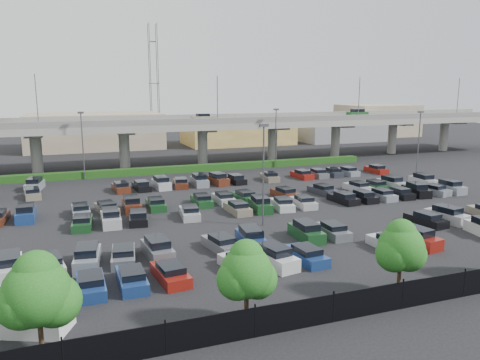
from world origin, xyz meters
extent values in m
plane|color=black|center=(0.00, 0.00, 0.00)|extent=(280.00, 280.00, 0.00)
cube|color=gray|center=(0.00, 32.00, 7.25)|extent=(150.00, 13.00, 1.10)
cube|color=#5C5C58|center=(0.00, 25.75, 8.30)|extent=(150.00, 0.50, 1.00)
cube|color=#5C5C58|center=(0.00, 38.25, 8.30)|extent=(150.00, 0.50, 1.00)
cylinder|color=gray|center=(-23.00, 32.00, 3.35)|extent=(1.80, 1.80, 6.70)
cube|color=#5C5C58|center=(-23.00, 32.00, 6.50)|extent=(2.60, 9.75, 0.50)
cylinder|color=gray|center=(-9.00, 32.00, 3.35)|extent=(1.80, 1.80, 6.70)
cube|color=#5C5C58|center=(-9.00, 32.00, 6.50)|extent=(2.60, 9.75, 0.50)
cylinder|color=gray|center=(5.00, 32.00, 3.35)|extent=(1.80, 1.80, 6.70)
cube|color=#5C5C58|center=(5.00, 32.00, 6.50)|extent=(2.60, 9.75, 0.50)
cylinder|color=gray|center=(19.00, 32.00, 3.35)|extent=(1.80, 1.80, 6.70)
cube|color=#5C5C58|center=(19.00, 32.00, 6.50)|extent=(2.60, 9.75, 0.50)
cylinder|color=gray|center=(33.00, 32.00, 3.35)|extent=(1.80, 1.80, 6.70)
cube|color=#5C5C58|center=(33.00, 32.00, 6.50)|extent=(2.60, 9.75, 0.50)
cylinder|color=gray|center=(47.00, 32.00, 3.35)|extent=(1.80, 1.80, 6.70)
cube|color=#5C5C58|center=(47.00, 32.00, 6.50)|extent=(2.60, 9.75, 0.50)
cylinder|color=gray|center=(61.00, 32.00, 3.35)|extent=(1.80, 1.80, 6.70)
cube|color=#5C5C58|center=(61.00, 32.00, 6.50)|extent=(2.60, 9.75, 0.50)
cube|color=slate|center=(6.00, 35.00, 8.21)|extent=(4.40, 1.82, 0.82)
cube|color=black|center=(6.00, 35.00, 8.84)|extent=(2.30, 1.60, 0.50)
cube|color=#194620|center=(40.00, 35.00, 8.32)|extent=(4.40, 1.82, 1.05)
cube|color=black|center=(40.00, 35.00, 9.14)|extent=(2.60, 1.60, 0.65)
cylinder|color=#4B4B50|center=(-22.00, 25.90, 11.80)|extent=(0.14, 0.14, 8.00)
cylinder|color=#4B4B50|center=(6.00, 25.90, 11.80)|extent=(0.14, 0.14, 8.00)
cylinder|color=#4B4B50|center=(34.00, 25.90, 11.80)|extent=(0.14, 0.14, 8.00)
cylinder|color=#4B4B50|center=(58.00, 25.90, 11.80)|extent=(0.14, 0.14, 8.00)
cube|color=#174213|center=(0.00, 25.00, 0.55)|extent=(66.00, 1.60, 1.10)
cube|color=black|center=(0.00, -28.00, 0.90)|extent=(70.00, 0.06, 1.80)
cylinder|color=black|center=(-19.00, -28.00, 1.00)|extent=(0.10, 0.10, 2.00)
cylinder|color=black|center=(-14.00, -28.00, 1.00)|extent=(0.10, 0.10, 2.00)
cylinder|color=black|center=(-9.00, -28.00, 1.00)|extent=(0.10, 0.10, 2.00)
cylinder|color=black|center=(-4.00, -28.00, 1.00)|extent=(0.10, 0.10, 2.00)
cylinder|color=black|center=(1.00, -28.00, 1.00)|extent=(0.10, 0.10, 2.00)
cylinder|color=black|center=(6.00, -28.00, 1.00)|extent=(0.10, 0.10, 2.00)
cylinder|color=#332316|center=(-20.00, -26.45, 1.09)|extent=(0.26, 0.26, 2.18)
sphere|color=#155115|center=(-20.00, -26.45, 3.76)|extent=(3.39, 3.39, 3.39)
sphere|color=#155115|center=(-19.21, -26.35, 3.15)|extent=(2.67, 2.67, 2.67)
sphere|color=#155115|center=(-20.67, -26.53, 3.39)|extent=(2.67, 2.67, 2.67)
sphere|color=#155115|center=(-19.96, -26.33, 4.73)|extent=(2.30, 2.30, 2.30)
cylinder|color=#332316|center=(-9.00, -26.67, 0.98)|extent=(0.26, 0.26, 1.96)
sphere|color=#155115|center=(-9.00, -26.67, 3.37)|extent=(3.04, 3.04, 3.04)
sphere|color=#155115|center=(-8.29, -26.57, 2.82)|extent=(2.39, 2.39, 2.39)
sphere|color=#155115|center=(-9.60, -26.75, 3.04)|extent=(2.39, 2.39, 2.39)
sphere|color=#155115|center=(-8.96, -26.55, 4.24)|extent=(2.06, 2.06, 2.06)
cylinder|color=#332316|center=(2.00, -26.39, 0.99)|extent=(0.26, 0.26, 1.97)
sphere|color=#155115|center=(2.00, -26.39, 3.39)|extent=(3.07, 3.07, 3.07)
sphere|color=#155115|center=(2.71, -26.29, 2.85)|extent=(2.41, 2.41, 2.41)
sphere|color=#155115|center=(1.40, -26.47, 3.07)|extent=(2.41, 2.41, 2.41)
sphere|color=#155115|center=(2.04, -26.27, 4.27)|extent=(2.08, 2.08, 2.08)
cube|color=silver|center=(-21.83, -22.39, 0.98)|extent=(7.04, 4.77, 1.96)
cube|color=black|center=(-21.83, -22.39, 1.44)|extent=(6.21, 4.44, 0.88)
cube|color=silver|center=(-21.83, -22.39, 2.07)|extent=(7.16, 4.89, 0.23)
cube|color=black|center=(-20.00, -18.50, 0.41)|extent=(2.37, 4.60, 0.82)
cube|color=black|center=(-20.00, -18.70, 1.04)|extent=(1.88, 2.49, 0.50)
cube|color=navy|center=(-17.25, -18.50, 0.41)|extent=(1.86, 4.42, 0.82)
cube|color=black|center=(-17.25, -18.70, 1.04)|extent=(1.62, 2.31, 0.50)
cube|color=navy|center=(-14.50, -18.50, 0.41)|extent=(1.85, 4.41, 0.82)
cube|color=black|center=(-14.50, -18.70, 1.04)|extent=(1.62, 2.31, 0.50)
cube|color=maroon|center=(-11.75, -18.50, 0.41)|extent=(2.29, 4.57, 0.82)
cube|color=black|center=(-11.75, -18.70, 1.04)|extent=(1.85, 2.46, 0.50)
cube|color=#AFAEB3|center=(-6.25, -18.50, 0.41)|extent=(2.71, 4.69, 0.82)
cube|color=black|center=(-6.25, -18.70, 1.04)|extent=(2.05, 2.59, 0.50)
cube|color=silver|center=(-3.50, -18.50, 0.53)|extent=(2.66, 4.68, 1.05)
cube|color=black|center=(-3.50, -18.50, 1.34)|extent=(2.09, 2.87, 0.65)
cube|color=navy|center=(-0.75, -18.50, 0.41)|extent=(2.21, 4.55, 0.82)
cube|color=black|center=(-0.75, -18.70, 1.04)|extent=(1.80, 2.44, 0.50)
cube|color=#AFAEB3|center=(7.50, -18.50, 0.41)|extent=(2.11, 4.51, 0.82)
cube|color=black|center=(7.50, -18.70, 1.04)|extent=(1.75, 2.40, 0.50)
cube|color=maroon|center=(10.25, -18.50, 0.53)|extent=(2.49, 4.63, 1.05)
cube|color=black|center=(10.25, -18.50, 1.34)|extent=(1.99, 2.82, 0.65)
cube|color=silver|center=(-22.75, -13.50, 0.53)|extent=(2.28, 4.57, 1.05)
cube|color=black|center=(-22.75, -13.50, 1.34)|extent=(1.87, 2.76, 0.65)
cube|color=#AFAEB3|center=(-20.00, -13.50, 0.41)|extent=(2.48, 4.63, 0.82)
cube|color=black|center=(-20.00, -13.70, 1.04)|extent=(1.94, 2.52, 0.50)
cube|color=gray|center=(-17.25, -13.50, 0.53)|extent=(2.38, 4.60, 1.05)
cube|color=black|center=(-17.25, -13.50, 1.34)|extent=(1.93, 2.79, 0.65)
cube|color=#5C5E64|center=(-14.50, -13.50, 0.41)|extent=(2.37, 4.60, 0.82)
cube|color=black|center=(-14.50, -13.70, 1.04)|extent=(1.88, 2.49, 0.50)
cube|color=#5C5E64|center=(-11.75, -13.50, 0.53)|extent=(2.17, 4.53, 1.05)
cube|color=black|center=(-11.75, -13.50, 1.34)|extent=(1.81, 2.72, 0.65)
cube|color=#5C5E64|center=(-6.25, -13.50, 0.41)|extent=(2.57, 4.65, 0.82)
cube|color=black|center=(-6.25, -13.70, 1.04)|extent=(1.99, 2.55, 0.50)
cube|color=navy|center=(-3.50, -13.50, 0.53)|extent=(2.22, 4.55, 1.05)
cube|color=black|center=(-3.50, -13.50, 1.34)|extent=(1.83, 2.74, 0.65)
cube|color=#194620|center=(2.00, -13.50, 0.53)|extent=(1.93, 4.45, 1.05)
cube|color=black|center=(2.00, -13.50, 1.34)|extent=(1.67, 2.64, 0.65)
cube|color=#5C5E64|center=(4.75, -13.50, 0.41)|extent=(1.92, 4.44, 0.82)
cube|color=black|center=(4.75, -13.70, 1.04)|extent=(1.65, 2.34, 0.50)
cube|color=black|center=(15.75, -13.50, 0.41)|extent=(2.30, 4.58, 0.82)
cube|color=black|center=(15.75, -13.70, 1.04)|extent=(1.85, 2.47, 0.50)
cube|color=#AFAEB3|center=(18.50, -13.50, 0.53)|extent=(2.60, 4.66, 1.05)
cube|color=black|center=(18.50, -13.50, 1.34)|extent=(2.05, 2.85, 0.65)
cube|color=#194620|center=(-17.25, -2.50, 0.41)|extent=(2.26, 4.56, 0.82)
cube|color=black|center=(-17.25, -2.70, 1.04)|extent=(1.83, 2.45, 0.50)
cube|color=#AFAEB3|center=(-14.50, -2.50, 0.53)|extent=(1.89, 4.43, 1.05)
cube|color=black|center=(-14.50, -2.50, 1.34)|extent=(1.64, 2.63, 0.65)
cube|color=black|center=(-11.75, -2.50, 0.41)|extent=(2.35, 4.59, 0.82)
cube|color=black|center=(-11.75, -2.70, 1.04)|extent=(1.87, 2.48, 0.50)
cube|color=#AFAEB3|center=(-6.25, -2.50, 0.41)|extent=(2.33, 4.58, 0.82)
cube|color=black|center=(-6.25, -2.70, 1.04)|extent=(1.86, 2.47, 0.50)
cube|color=slate|center=(-0.75, -2.50, 0.41)|extent=(2.00, 4.47, 0.82)
cube|color=black|center=(-0.75, -2.70, 1.04)|extent=(1.69, 2.36, 0.50)
cube|color=#194620|center=(2.00, -2.50, 0.53)|extent=(2.34, 4.59, 1.05)
cube|color=black|center=(2.00, -2.50, 1.34)|extent=(1.90, 2.77, 0.65)
cube|color=silver|center=(4.75, -2.50, 0.41)|extent=(2.42, 4.61, 0.82)
cube|color=black|center=(4.75, -2.70, 1.04)|extent=(1.91, 2.50, 0.50)
cube|color=#AFAEB3|center=(7.50, -2.50, 0.41)|extent=(2.12, 4.52, 0.82)
cube|color=black|center=(7.50, -2.70, 1.04)|extent=(1.76, 2.41, 0.50)
cube|color=black|center=(13.00, -2.50, 0.41)|extent=(2.21, 4.55, 0.82)
cube|color=black|center=(13.00, -2.70, 1.04)|extent=(1.80, 2.44, 0.50)
cube|color=black|center=(15.75, -2.50, 0.41)|extent=(1.92, 4.44, 0.82)
cube|color=black|center=(15.75, -2.70, 1.04)|extent=(1.65, 2.34, 0.50)
cube|color=gray|center=(18.50, -2.50, 0.41)|extent=(1.96, 4.46, 0.82)
cube|color=black|center=(18.50, -2.70, 1.04)|extent=(1.68, 2.35, 0.50)
cube|color=black|center=(21.25, -2.50, 0.41)|extent=(1.90, 4.43, 0.82)
cube|color=black|center=(21.25, -2.70, 1.04)|extent=(1.64, 2.33, 0.50)
cube|color=black|center=(24.00, -2.50, 0.53)|extent=(2.47, 4.63, 1.05)
cube|color=black|center=(24.00, -2.50, 1.34)|extent=(1.98, 2.81, 0.65)
cube|color=gray|center=(26.75, -2.50, 0.41)|extent=(2.59, 4.66, 0.82)
cube|color=black|center=(26.75, -2.70, 1.04)|extent=(1.99, 2.55, 0.50)
cube|color=gray|center=(29.50, -2.50, 0.53)|extent=(1.86, 4.42, 1.05)
cube|color=black|center=(29.50, -2.50, 1.34)|extent=(1.63, 2.62, 0.65)
cube|color=navy|center=(-22.75, 2.50, 0.53)|extent=(1.85, 4.41, 1.05)
cube|color=black|center=(-22.75, 2.50, 1.34)|extent=(1.62, 2.61, 0.65)
cube|color=gray|center=(-17.25, 2.50, 0.41)|extent=(1.94, 4.45, 0.82)
cube|color=black|center=(-17.25, 2.30, 1.04)|extent=(1.66, 2.34, 0.50)
cube|color=slate|center=(-14.50, 2.50, 0.41)|extent=(2.57, 4.65, 0.82)
cube|color=black|center=(-14.50, 2.30, 1.04)|extent=(1.98, 2.55, 0.50)
cube|color=#562617|center=(-11.75, 2.50, 0.53)|extent=(1.88, 4.42, 1.05)
cube|color=black|center=(-11.75, 2.50, 1.34)|extent=(1.64, 2.62, 0.65)
cube|color=#194620|center=(-9.00, 2.50, 0.41)|extent=(1.92, 4.44, 0.82)
cube|color=black|center=(-9.00, 2.30, 1.04)|extent=(1.65, 2.34, 0.50)
cube|color=#194620|center=(-3.50, 2.50, 0.41)|extent=(1.92, 4.44, 0.82)
cube|color=black|center=(-3.50, 2.30, 1.04)|extent=(1.65, 2.34, 0.50)
cube|color=#AFAEB3|center=(-0.75, 2.50, 0.41)|extent=(1.86, 4.42, 0.82)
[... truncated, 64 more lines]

